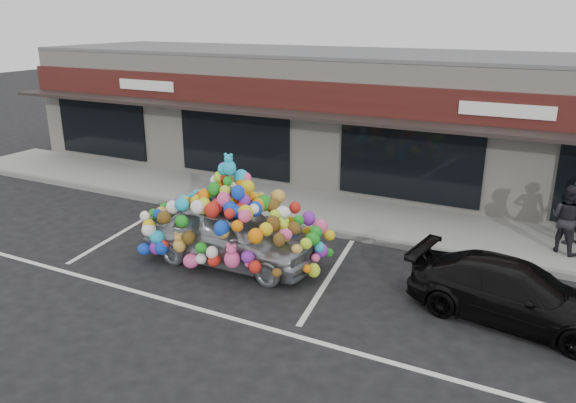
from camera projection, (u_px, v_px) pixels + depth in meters
The scene contains 11 objects.
ground at pixel (219, 257), 13.44m from camera, with size 90.00×90.00×0.00m, color black.
shop_building at pixel (350, 114), 19.87m from camera, with size 24.00×7.20×4.31m.
sidewalk at pixel (294, 206), 16.79m from camera, with size 26.00×3.00×0.15m, color gray.
kerb at pixel (270, 221), 15.52m from camera, with size 26.00×0.18×0.16m, color slate.
parking_stripe_left at pixel (123, 231), 15.00m from camera, with size 0.12×4.40×0.01m, color silver.
parking_stripe_mid at pixel (330, 277), 12.39m from camera, with size 0.12×4.40×0.01m, color silver.
lane_line at pixel (239, 320), 10.63m from camera, with size 14.00×0.12×0.01m, color silver.
toy_car at pixel (231, 227), 12.87m from camera, with size 3.03×4.47×2.59m.
black_sedan at pixel (514, 293), 10.47m from camera, with size 3.91×1.59×1.14m, color black.
pedestrian_a at pixel (575, 212), 13.56m from camera, with size 0.60×0.39×1.65m, color black.
pedestrian_b at pixel (568, 219), 13.08m from camera, with size 0.80×0.63×1.65m, color black.
Camera 1 is at (7.12, -10.20, 5.50)m, focal length 35.00 mm.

